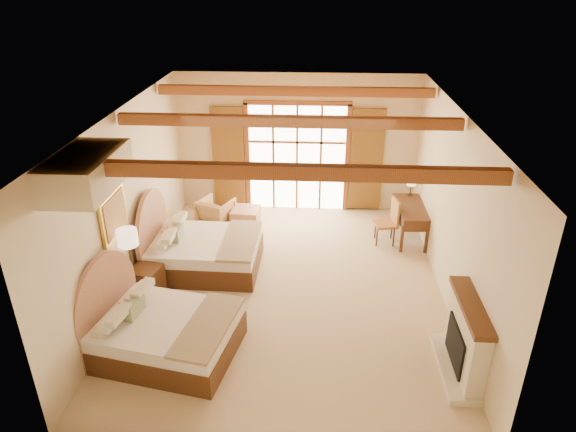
# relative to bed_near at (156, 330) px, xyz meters

# --- Properties ---
(floor) EXTENTS (7.00, 7.00, 0.00)m
(floor) POSITION_rel_bed_near_xyz_m (1.85, 1.86, -0.40)
(floor) COLOR #CEB888
(floor) RESTS_ON ground
(wall_back) EXTENTS (5.50, 0.00, 5.50)m
(wall_back) POSITION_rel_bed_near_xyz_m (1.85, 5.36, 1.20)
(wall_back) COLOR beige
(wall_back) RESTS_ON ground
(wall_left) EXTENTS (0.00, 7.00, 7.00)m
(wall_left) POSITION_rel_bed_near_xyz_m (-0.90, 1.86, 1.20)
(wall_left) COLOR beige
(wall_left) RESTS_ON ground
(wall_right) EXTENTS (0.00, 7.00, 7.00)m
(wall_right) POSITION_rel_bed_near_xyz_m (4.60, 1.86, 1.20)
(wall_right) COLOR beige
(wall_right) RESTS_ON ground
(ceiling) EXTENTS (7.00, 7.00, 0.00)m
(ceiling) POSITION_rel_bed_near_xyz_m (1.85, 1.86, 2.80)
(ceiling) COLOR #AE7C3C
(ceiling) RESTS_ON ground
(ceiling_beams) EXTENTS (5.39, 4.60, 0.18)m
(ceiling_beams) POSITION_rel_bed_near_xyz_m (1.85, 1.86, 2.68)
(ceiling_beams) COLOR #96512A
(ceiling_beams) RESTS_ON ceiling
(french_doors) EXTENTS (3.95, 0.08, 2.60)m
(french_doors) POSITION_rel_bed_near_xyz_m (1.85, 5.30, 0.85)
(french_doors) COLOR white
(french_doors) RESTS_ON ground
(fireplace) EXTENTS (0.46, 1.40, 1.16)m
(fireplace) POSITION_rel_bed_near_xyz_m (4.45, -0.14, 0.11)
(fireplace) COLOR beige
(fireplace) RESTS_ON ground
(painting) EXTENTS (0.06, 0.95, 0.75)m
(painting) POSITION_rel_bed_near_xyz_m (-0.85, 1.11, 1.35)
(painting) COLOR #EDB743
(painting) RESTS_ON wall_left
(canopy_valance) EXTENTS (0.70, 1.40, 0.45)m
(canopy_valance) POSITION_rel_bed_near_xyz_m (-0.55, -0.14, 2.55)
(canopy_valance) COLOR #F0E5C3
(canopy_valance) RESTS_ON ceiling
(bed_near) EXTENTS (2.27, 1.87, 1.32)m
(bed_near) POSITION_rel_bed_near_xyz_m (0.00, 0.00, 0.00)
(bed_near) COLOR #4A2C13
(bed_near) RESTS_ON floor
(bed_far) EXTENTS (2.10, 1.63, 1.37)m
(bed_far) POSITION_rel_bed_near_xyz_m (0.06, 2.43, 0.01)
(bed_far) COLOR #4A2C13
(bed_far) RESTS_ON floor
(nightstand) EXTENTS (0.58, 0.58, 0.57)m
(nightstand) POSITION_rel_bed_near_xyz_m (-0.60, 1.43, -0.11)
(nightstand) COLOR #4A2C13
(nightstand) RESTS_ON floor
(floor_lamp) EXTENTS (0.32, 0.32, 1.53)m
(floor_lamp) POSITION_rel_bed_near_xyz_m (-0.65, 1.01, 0.90)
(floor_lamp) COLOR #382A1B
(floor_lamp) RESTS_ON floor
(armchair) EXTENTS (0.90, 0.91, 0.64)m
(armchair) POSITION_rel_bed_near_xyz_m (0.09, 4.27, -0.08)
(armchair) COLOR tan
(armchair) RESTS_ON floor
(ottoman) EXTENTS (0.63, 0.63, 0.43)m
(ottoman) POSITION_rel_bed_near_xyz_m (0.76, 4.24, -0.19)
(ottoman) COLOR tan
(ottoman) RESTS_ON floor
(desk) EXTENTS (0.65, 1.40, 0.74)m
(desk) POSITION_rel_bed_near_xyz_m (4.32, 3.92, -0.00)
(desk) COLOR #4A2C13
(desk) RESTS_ON floor
(desk_chair) EXTENTS (0.51, 0.51, 0.98)m
(desk_chair) POSITION_rel_bed_near_xyz_m (3.80, 3.67, -0.09)
(desk_chair) COLOR #A85D36
(desk_chair) RESTS_ON floor
(desk_lamp) EXTENTS (0.20, 0.20, 0.39)m
(desk_lamp) POSITION_rel_bed_near_xyz_m (4.38, 4.51, 0.64)
(desk_lamp) COLOR #382A1B
(desk_lamp) RESTS_ON desk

